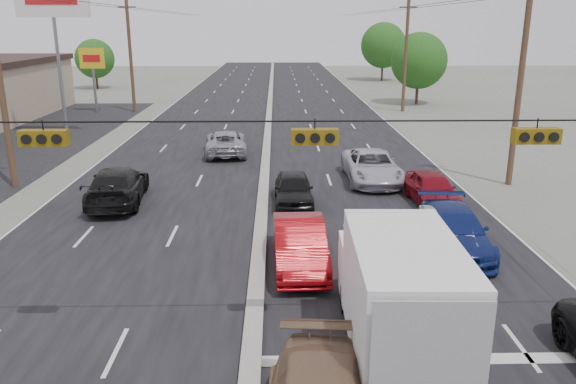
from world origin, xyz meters
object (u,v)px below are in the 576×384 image
red_sedan (300,245)px  box_truck (397,295)px  pole_sign_far (92,64)px  oncoming_far (226,143)px  utility_pole_right_c (406,56)px  queue_car_e (432,189)px  utility_pole_left_c (131,56)px  queue_car_d (454,231)px  oncoming_near (118,186)px  utility_pole_left_b (0,84)px  queue_car_c (372,167)px  pole_sign_billboard (53,9)px  tree_left_far (95,59)px  tree_right_mid (419,61)px  queue_car_b (446,233)px  tree_right_far (383,45)px  utility_pole_right_b (520,83)px  queue_car_a (293,189)px

red_sedan → box_truck: bearing=-70.6°
pole_sign_far → oncoming_far: bearing=-52.8°
utility_pole_right_c → queue_car_e: (-4.86, -28.31, -4.36)m
utility_pole_left_c → queue_car_d: 39.09m
pole_sign_far → oncoming_near: bearing=-71.2°
utility_pole_left_b → queue_car_c: utility_pole_left_b is taller
pole_sign_billboard → tree_left_far: pole_sign_billboard is taller
utility_pole_left_b → oncoming_far: (9.96, 7.29, -4.37)m
utility_pole_left_c → tree_right_mid: 27.96m
oncoming_near → pole_sign_billboard: bearing=-68.8°
queue_car_e → queue_car_b: bearing=-102.1°
tree_right_mid → queue_car_c: 30.98m
pole_sign_far → tree_right_far: 43.87m
utility_pole_left_b → queue_car_d: size_ratio=1.91×
oncoming_near → oncoming_far: 10.75m
oncoming_near → queue_car_e: bearing=171.9°
utility_pole_right_b → queue_car_d: bearing=-122.6°
queue_car_c → utility_pole_left_c: bearing=126.0°
utility_pole_left_c → utility_pole_right_c: 25.00m
pole_sign_far → queue_car_b: (22.70, -33.69, -3.70)m
utility_pole_right_b → utility_pole_right_c: 25.00m
utility_pole_right_c → red_sedan: utility_pole_right_c is taller
queue_car_a → queue_car_c: bearing=41.7°
utility_pole_right_b → red_sedan: utility_pole_right_b is taller
utility_pole_right_b → tree_right_far: bearing=86.4°
utility_pole_right_b → tree_left_far: bearing=127.5°
utility_pole_left_c → red_sedan: utility_pole_left_c is taller
utility_pole_left_b → queue_car_b: utility_pole_left_b is taller
tree_right_mid → tree_left_far: bearing=157.9°
pole_sign_billboard → red_sedan: 29.04m
utility_pole_left_b → box_truck: size_ratio=1.52×
box_truck → oncoming_near: box_truck is taller
utility_pole_left_b → tree_right_far: utility_pole_left_b is taller
queue_car_c → oncoming_near: oncoming_near is taller
utility_pole_right_b → queue_car_d: utility_pole_right_b is taller
queue_car_b → oncoming_near: (-13.30, 6.03, 0.11)m
utility_pole_left_c → queue_car_d: utility_pole_left_c is taller
box_truck → queue_car_e: (4.15, 12.06, -0.95)m
utility_pole_right_b → pole_sign_far: size_ratio=1.67×
queue_car_c → oncoming_near: 12.63m
tree_left_far → oncoming_near: (15.40, -47.67, -2.90)m
queue_car_a → queue_car_b: (5.30, -5.58, -0.01)m
utility_pole_right_b → utility_pole_right_c: size_ratio=1.00×
tree_left_far → queue_car_c: bearing=-58.1°
utility_pole_left_c → queue_car_e: size_ratio=2.29×
tree_right_mid → queue_car_e: tree_right_mid is taller
queue_car_e → oncoming_far: (-10.19, 10.59, -0.00)m
utility_pole_left_c → oncoming_near: size_ratio=1.77×
box_truck → queue_car_c: 16.23m
utility_pole_left_b → utility_pole_left_c: same height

